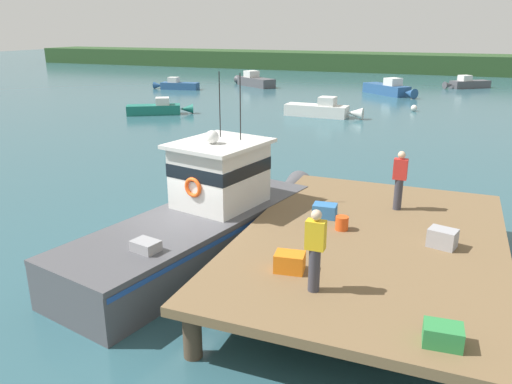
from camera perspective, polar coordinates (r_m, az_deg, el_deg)
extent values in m
plane|color=#2D5660|center=(14.15, -7.05, -6.79)|extent=(200.00, 200.00, 0.00)
cylinder|color=#4C3D2D|center=(9.84, -7.24, -15.63)|extent=(0.36, 0.36, 1.00)
cylinder|color=#4C3D2D|center=(16.74, 6.28, -0.88)|extent=(0.36, 0.36, 1.00)
cylinder|color=#4C3D2D|center=(16.27, 24.22, -3.03)|extent=(0.36, 0.36, 1.00)
cube|color=brown|center=(12.29, 12.93, -5.54)|extent=(6.00, 9.00, 0.20)
cube|color=#4C4C51|center=(13.56, -7.09, -5.40)|extent=(4.17, 8.35, 1.10)
cone|color=#4C4C51|center=(17.28, 3.59, 0.00)|extent=(1.46, 2.00, 1.10)
cube|color=#234C9E|center=(13.39, -7.17, -3.63)|extent=(4.15, 8.20, 0.12)
cube|color=#4C4C51|center=(13.33, -7.20, -2.99)|extent=(4.21, 8.36, 0.12)
cube|color=silver|center=(13.93, -4.10, 1.70)|extent=(2.33, 2.56, 1.80)
cube|color=black|center=(13.84, -4.12, 2.95)|extent=(2.35, 2.58, 0.36)
cube|color=silver|center=(13.69, -4.18, 5.52)|extent=(2.63, 2.90, 0.10)
sphere|color=white|center=(13.41, -5.00, 6.23)|extent=(0.36, 0.36, 0.36)
cylinder|color=black|center=(14.11, -4.14, 9.83)|extent=(0.03, 0.03, 1.80)
cylinder|color=black|center=(13.69, -1.80, 9.61)|extent=(0.03, 0.03, 1.80)
cube|color=#939399|center=(11.48, -12.38, -6.26)|extent=(0.68, 0.56, 0.36)
torus|color=orange|center=(11.85, -17.65, -6.56)|extent=(0.67, 0.67, 0.12)
torus|color=#EA5119|center=(13.09, -7.17, 0.51)|extent=(0.55, 0.21, 0.54)
cube|color=orange|center=(10.36, 3.84, -7.94)|extent=(0.65, 0.52, 0.39)
cube|color=#9E9EA3|center=(12.16, 20.39, -4.92)|extent=(0.69, 0.58, 0.43)
cube|color=#2D8442|center=(8.69, 20.43, -14.96)|extent=(0.63, 0.48, 0.34)
cube|color=#3370B2|center=(13.27, 7.81, -2.12)|extent=(0.63, 0.48, 0.36)
cylinder|color=#E04C19|center=(12.53, 9.72, -3.50)|extent=(0.32, 0.32, 0.34)
cylinder|color=#383842|center=(9.58, 6.62, -8.77)|extent=(0.22, 0.22, 0.86)
cube|color=gold|center=(9.28, 6.78, -4.86)|extent=(0.36, 0.22, 0.56)
sphere|color=beige|center=(9.13, 6.87, -2.61)|extent=(0.20, 0.20, 0.20)
cylinder|color=#383842|center=(14.16, 15.82, -0.25)|extent=(0.22, 0.22, 0.86)
cube|color=red|center=(13.96, 16.07, 2.51)|extent=(0.36, 0.22, 0.56)
sphere|color=beige|center=(13.87, 16.21, 4.06)|extent=(0.20, 0.20, 0.20)
cube|color=#285184|center=(51.35, -8.62, 11.81)|extent=(3.82, 1.71, 0.67)
cone|color=#285184|center=(52.23, -11.02, 11.79)|extent=(1.01, 0.80, 0.67)
cube|color=silver|center=(51.52, -9.33, 12.45)|extent=(1.05, 1.07, 0.50)
cube|color=#4C4C51|center=(53.31, 0.01, 12.36)|extent=(4.87, 3.98, 0.88)
cone|color=#4C4C51|center=(55.81, -1.79, 12.62)|extent=(1.49, 1.40, 0.88)
cube|color=silver|center=(53.93, -0.52, 13.25)|extent=(1.69, 1.69, 0.66)
cube|color=silver|center=(35.55, 6.87, 9.16)|extent=(4.37, 1.54, 0.79)
cone|color=silver|center=(34.87, 11.15, 8.77)|extent=(1.11, 0.83, 0.79)
cube|color=silver|center=(35.24, 8.10, 10.16)|extent=(1.12, 1.14, 0.59)
cube|color=#196B5B|center=(36.76, -11.54, 9.13)|extent=(3.79, 2.92, 0.67)
cone|color=#196B5B|center=(36.74, -7.88, 9.32)|extent=(1.14, 1.06, 0.67)
cube|color=silver|center=(36.65, -10.57, 10.10)|extent=(1.28, 1.29, 0.51)
cube|color=#4C4C51|center=(56.29, 23.11, 11.17)|extent=(3.97, 3.51, 0.73)
cone|color=#4C4C51|center=(54.73, 21.02, 11.25)|extent=(1.25, 1.20, 0.73)
cube|color=silver|center=(55.78, 22.61, 11.85)|extent=(1.43, 1.43, 0.55)
cube|color=#285184|center=(48.51, 14.53, 11.20)|extent=(4.65, 4.37, 0.88)
cone|color=#285184|center=(46.29, 17.01, 10.67)|extent=(1.49, 1.46, 0.88)
cube|color=silver|center=(47.79, 15.28, 11.97)|extent=(1.72, 1.73, 0.66)
sphere|color=silver|center=(39.24, 17.49, 9.07)|extent=(0.46, 0.46, 0.46)
cube|color=#284723|center=(73.61, 17.22, 13.81)|extent=(120.00, 8.00, 2.40)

